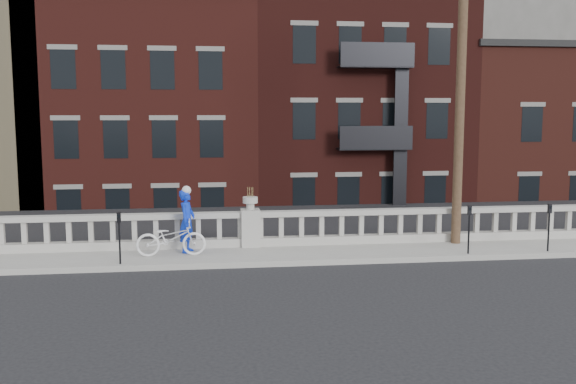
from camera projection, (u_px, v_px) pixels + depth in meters
name	position (u px, v px, depth m)	size (l,w,h in m)	color
ground	(263.00, 287.00, 15.11)	(120.00, 120.00, 0.00)	black
sidewalk	(253.00, 256.00, 18.06)	(32.00, 2.20, 0.15)	gray
balustrade	(250.00, 230.00, 18.92)	(28.00, 0.34, 1.03)	gray
planter_pedestal	(250.00, 223.00, 18.90)	(0.55, 0.55, 1.76)	gray
lower_level	(236.00, 137.00, 37.53)	(80.00, 44.00, 20.80)	#605E59
utility_pole	(461.00, 73.00, 18.80)	(1.60, 0.28, 10.00)	#422D1E
parking_meter_b	(119.00, 232.00, 16.65)	(0.10, 0.09, 1.36)	black
parking_meter_c	(469.00, 224.00, 17.87)	(0.10, 0.09, 1.36)	black
parking_meter_d	(549.00, 222.00, 18.18)	(0.10, 0.09, 1.36)	black
bicycle	(171.00, 238.00, 17.64)	(0.66, 1.90, 1.00)	white
cyclist	(187.00, 221.00, 18.08)	(0.65, 0.43, 1.78)	#0E30D3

